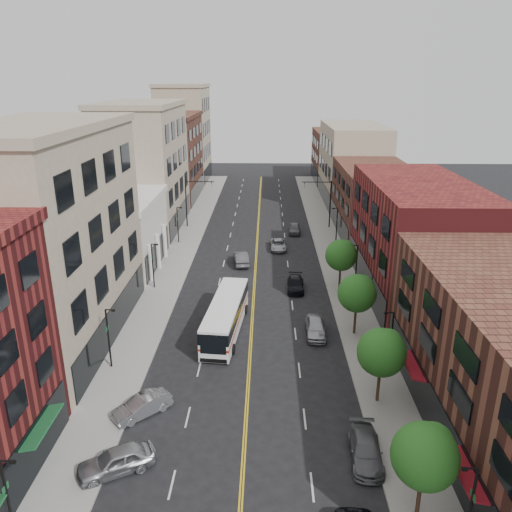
# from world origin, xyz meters

# --- Properties ---
(ground) EXTENTS (220.00, 220.00, 0.00)m
(ground) POSITION_xyz_m (0.00, 0.00, 0.00)
(ground) COLOR black
(ground) RESTS_ON ground
(sidewalk_left) EXTENTS (4.00, 110.00, 0.15)m
(sidewalk_left) POSITION_xyz_m (-10.00, 35.00, 0.07)
(sidewalk_left) COLOR gray
(sidewalk_left) RESTS_ON ground
(sidewalk_right) EXTENTS (4.00, 110.00, 0.15)m
(sidewalk_right) POSITION_xyz_m (10.00, 35.00, 0.07)
(sidewalk_right) COLOR gray
(sidewalk_right) RESTS_ON ground
(bldg_l_tanoffice) EXTENTS (10.00, 22.00, 18.00)m
(bldg_l_tanoffice) POSITION_xyz_m (-17.00, 13.00, 9.00)
(bldg_l_tanoffice) COLOR gray
(bldg_l_tanoffice) RESTS_ON ground
(bldg_l_white) EXTENTS (10.00, 14.00, 8.00)m
(bldg_l_white) POSITION_xyz_m (-17.00, 31.00, 4.00)
(bldg_l_white) COLOR silver
(bldg_l_white) RESTS_ON ground
(bldg_l_far_a) EXTENTS (10.00, 20.00, 18.00)m
(bldg_l_far_a) POSITION_xyz_m (-17.00, 48.00, 9.00)
(bldg_l_far_a) COLOR gray
(bldg_l_far_a) RESTS_ON ground
(bldg_l_far_b) EXTENTS (10.00, 20.00, 15.00)m
(bldg_l_far_b) POSITION_xyz_m (-17.00, 68.00, 7.50)
(bldg_l_far_b) COLOR #572C23
(bldg_l_far_b) RESTS_ON ground
(bldg_l_far_c) EXTENTS (10.00, 16.00, 20.00)m
(bldg_l_far_c) POSITION_xyz_m (-17.00, 86.00, 10.00)
(bldg_l_far_c) COLOR gray
(bldg_l_far_c) RESTS_ON ground
(bldg_r_mid) EXTENTS (10.00, 22.00, 12.00)m
(bldg_r_mid) POSITION_xyz_m (17.00, 24.00, 6.00)
(bldg_r_mid) COLOR #5A171A
(bldg_r_mid) RESTS_ON ground
(bldg_r_far_a) EXTENTS (10.00, 20.00, 10.00)m
(bldg_r_far_a) POSITION_xyz_m (17.00, 45.00, 5.00)
(bldg_r_far_a) COLOR #572C23
(bldg_r_far_a) RESTS_ON ground
(bldg_r_far_b) EXTENTS (10.00, 22.00, 14.00)m
(bldg_r_far_b) POSITION_xyz_m (17.00, 66.00, 7.00)
(bldg_r_far_b) COLOR gray
(bldg_r_far_b) RESTS_ON ground
(bldg_r_far_c) EXTENTS (10.00, 18.00, 11.00)m
(bldg_r_far_c) POSITION_xyz_m (17.00, 86.00, 5.50)
(bldg_r_far_c) COLOR #572C23
(bldg_r_far_c) RESTS_ON ground
(tree_r_0) EXTENTS (3.40, 3.40, 5.59)m
(tree_r_0) POSITION_xyz_m (9.39, -5.93, 4.13)
(tree_r_0) COLOR black
(tree_r_0) RESTS_ON sidewalk_right
(tree_r_1) EXTENTS (3.40, 3.40, 5.59)m
(tree_r_1) POSITION_xyz_m (9.39, 4.07, 4.13)
(tree_r_1) COLOR black
(tree_r_1) RESTS_ON sidewalk_right
(tree_r_2) EXTENTS (3.40, 3.40, 5.59)m
(tree_r_2) POSITION_xyz_m (9.39, 14.07, 4.13)
(tree_r_2) COLOR black
(tree_r_2) RESTS_ON sidewalk_right
(tree_r_3) EXTENTS (3.40, 3.40, 5.59)m
(tree_r_3) POSITION_xyz_m (9.39, 24.07, 4.13)
(tree_r_3) COLOR black
(tree_r_3) RESTS_ON sidewalk_right
(lamp_l_0) EXTENTS (0.81, 0.55, 5.05)m
(lamp_l_0) POSITION_xyz_m (-10.95, -8.00, 2.97)
(lamp_l_0) COLOR black
(lamp_l_0) RESTS_ON sidewalk_left
(lamp_l_1) EXTENTS (0.81, 0.55, 5.05)m
(lamp_l_1) POSITION_xyz_m (-10.95, 8.00, 2.97)
(lamp_l_1) COLOR black
(lamp_l_1) RESTS_ON sidewalk_left
(lamp_l_2) EXTENTS (0.81, 0.55, 5.05)m
(lamp_l_2) POSITION_xyz_m (-10.95, 24.00, 2.97)
(lamp_l_2) COLOR black
(lamp_l_2) RESTS_ON sidewalk_left
(lamp_l_3) EXTENTS (0.81, 0.55, 5.05)m
(lamp_l_3) POSITION_xyz_m (-10.95, 40.00, 2.97)
(lamp_l_3) COLOR black
(lamp_l_3) RESTS_ON sidewalk_left
(lamp_r_0) EXTENTS (0.81, 0.55, 5.05)m
(lamp_r_0) POSITION_xyz_m (10.95, -8.00, 2.97)
(lamp_r_0) COLOR black
(lamp_r_0) RESTS_ON sidewalk_right
(lamp_r_1) EXTENTS (0.81, 0.55, 5.05)m
(lamp_r_1) POSITION_xyz_m (10.95, 8.00, 2.97)
(lamp_r_1) COLOR black
(lamp_r_1) RESTS_ON sidewalk_right
(lamp_r_2) EXTENTS (0.81, 0.55, 5.05)m
(lamp_r_2) POSITION_xyz_m (10.95, 24.00, 2.97)
(lamp_r_2) COLOR black
(lamp_r_2) RESTS_ON sidewalk_right
(lamp_r_3) EXTENTS (0.81, 0.55, 5.05)m
(lamp_r_3) POSITION_xyz_m (10.95, 40.00, 2.97)
(lamp_r_3) COLOR black
(lamp_r_3) RESTS_ON sidewalk_right
(signal_mast_left) EXTENTS (4.49, 0.18, 7.20)m
(signal_mast_left) POSITION_xyz_m (-10.27, 48.00, 4.65)
(signal_mast_left) COLOR black
(signal_mast_left) RESTS_ON sidewalk_left
(signal_mast_right) EXTENTS (4.49, 0.18, 7.20)m
(signal_mast_right) POSITION_xyz_m (10.27, 48.00, 4.65)
(signal_mast_right) COLOR black
(signal_mast_right) RESTS_ON sidewalk_right
(city_bus) EXTENTS (3.64, 11.74, 2.97)m
(city_bus) POSITION_xyz_m (-2.32, 14.27, 1.73)
(city_bus) COLOR white
(city_bus) RESTS_ON ground
(car_angle_a) EXTENTS (4.83, 3.67, 1.53)m
(car_angle_a) POSITION_xyz_m (-7.40, -3.04, 0.77)
(car_angle_a) COLOR #9D9FA4
(car_angle_a) RESTS_ON ground
(car_angle_b) EXTENTS (4.04, 3.86, 1.37)m
(car_angle_b) POSITION_xyz_m (-7.14, 2.23, 0.68)
(car_angle_b) COLOR #9B9DA2
(car_angle_b) RESTS_ON ground
(car_parked_mid) EXTENTS (2.13, 4.70, 1.33)m
(car_parked_mid) POSITION_xyz_m (7.40, -1.71, 0.67)
(car_parked_mid) COLOR #55555A
(car_parked_mid) RESTS_ON ground
(car_parked_far) EXTENTS (1.89, 4.46, 1.51)m
(car_parked_far) POSITION_xyz_m (5.80, 13.79, 0.75)
(car_parked_far) COLOR #A5A6AC
(car_parked_far) RESTS_ON ground
(car_lane_behind) EXTENTS (2.27, 4.87, 1.54)m
(car_lane_behind) POSITION_xyz_m (-1.80, 31.80, 0.77)
(car_lane_behind) COLOR #48484D
(car_lane_behind) RESTS_ON ground
(car_lane_a) EXTENTS (1.97, 4.49, 1.28)m
(car_lane_a) POSITION_xyz_m (4.53, 24.00, 0.64)
(car_lane_a) COLOR black
(car_lane_a) RESTS_ON ground
(car_lane_b) EXTENTS (2.24, 4.65, 1.28)m
(car_lane_b) POSITION_xyz_m (2.92, 37.66, 0.64)
(car_lane_b) COLOR #9B9EA2
(car_lane_b) RESTS_ON ground
(car_lane_c) EXTENTS (1.87, 4.31, 1.45)m
(car_lane_c) POSITION_xyz_m (5.50, 45.15, 0.72)
(car_lane_c) COLOR #4F4F54
(car_lane_c) RESTS_ON ground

